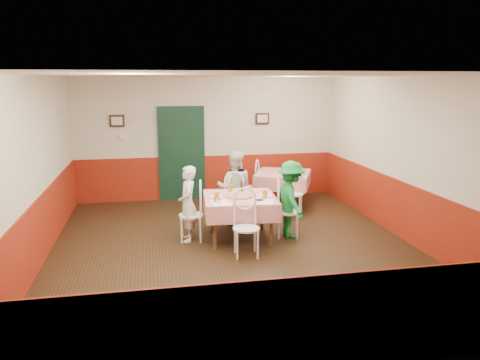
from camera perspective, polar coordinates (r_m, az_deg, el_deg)
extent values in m
plane|color=black|center=(7.84, -0.68, -8.29)|extent=(7.00, 7.00, 0.00)
plane|color=white|center=(7.35, -0.73, 12.64)|extent=(7.00, 7.00, 0.00)
cube|color=beige|center=(10.89, -4.03, 5.03)|extent=(6.00, 0.10, 2.80)
cube|color=beige|center=(4.17, 8.04, -6.56)|extent=(6.00, 0.10, 2.80)
cube|color=beige|center=(7.54, -23.75, 0.91)|extent=(0.10, 7.00, 2.80)
cube|color=beige|center=(8.53, 19.56, 2.41)|extent=(0.10, 7.00, 2.80)
cube|color=maroon|center=(11.02, -3.96, 0.37)|extent=(6.00, 0.03, 1.00)
cube|color=maroon|center=(4.55, 7.63, -17.31)|extent=(6.00, 0.03, 1.00)
cube|color=maroon|center=(7.75, -23.08, -5.63)|extent=(0.03, 7.00, 1.00)
cube|color=maroon|center=(8.70, 19.06, -3.44)|extent=(0.03, 7.00, 1.00)
cube|color=black|center=(10.84, -7.13, 3.06)|extent=(0.96, 0.06, 2.10)
cube|color=black|center=(10.74, -14.77, 6.98)|extent=(0.32, 0.03, 0.26)
cube|color=black|center=(11.03, 2.74, 7.49)|extent=(0.32, 0.03, 0.26)
cube|color=white|center=(10.77, -14.13, 5.15)|extent=(0.10, 0.03, 0.10)
cube|color=red|center=(8.19, 0.00, -4.62)|extent=(1.31, 1.31, 0.77)
cube|color=red|center=(10.32, 5.22, -1.17)|extent=(1.48, 1.48, 0.77)
cylinder|color=#B74723|center=(8.06, -0.13, -1.95)|extent=(0.50, 0.50, 0.03)
cylinder|color=white|center=(8.05, -2.98, -2.04)|extent=(0.27, 0.27, 0.01)
cylinder|color=white|center=(8.11, 3.00, -1.92)|extent=(0.27, 0.27, 0.01)
cylinder|color=white|center=(8.51, -0.52, -1.25)|extent=(0.27, 0.27, 0.01)
cylinder|color=#BF7219|center=(7.79, -2.85, -2.04)|extent=(0.08, 0.08, 0.14)
cylinder|color=#BF7219|center=(7.92, 3.06, -1.80)|extent=(0.08, 0.08, 0.14)
cylinder|color=#BF7219|center=(8.43, -1.14, -0.97)|extent=(0.08, 0.08, 0.13)
cylinder|color=#381C0A|center=(8.44, 0.21, -0.71)|extent=(0.06, 0.06, 0.20)
cylinder|color=silver|center=(7.64, -2.86, -2.51)|extent=(0.04, 0.04, 0.09)
cylinder|color=silver|center=(7.57, -2.48, -2.64)|extent=(0.04, 0.04, 0.09)
cylinder|color=#B23319|center=(7.69, -3.07, -2.42)|extent=(0.04, 0.04, 0.09)
cube|color=white|center=(7.65, -2.39, -2.83)|extent=(0.32, 0.42, 0.00)
cube|color=white|center=(7.76, 3.04, -2.62)|extent=(0.40, 0.47, 0.00)
cube|color=black|center=(7.81, 2.40, -2.45)|extent=(0.12, 0.10, 0.02)
imported|color=gray|center=(8.06, -6.38, -2.90)|extent=(0.34, 0.50, 1.31)
imported|color=gray|center=(8.97, -0.66, -0.93)|extent=(0.79, 0.67, 1.42)
imported|color=gray|center=(8.25, 6.22, -2.36)|extent=(0.55, 0.91, 1.36)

